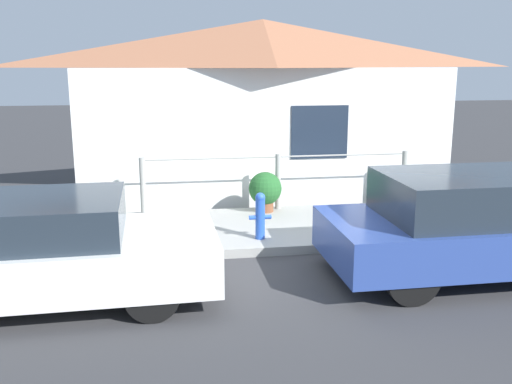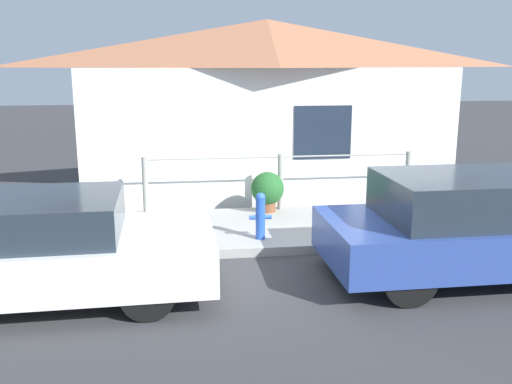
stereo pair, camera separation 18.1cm
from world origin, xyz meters
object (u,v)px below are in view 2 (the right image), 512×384
at_px(car_right, 474,226).
at_px(potted_plant_corner, 407,191).
at_px(potted_plant_near_hydrant, 267,190).
at_px(potted_plant_by_fence, 85,204).
at_px(car_left, 34,248).
at_px(fire_hydrant, 260,215).

bearing_deg(car_right, potted_plant_corner, 83.61).
height_order(potted_plant_near_hydrant, potted_plant_by_fence, potted_plant_near_hydrant).
bearing_deg(car_left, potted_plant_by_fence, 85.99).
bearing_deg(fire_hydrant, potted_plant_near_hydrant, 77.30).
bearing_deg(car_right, fire_hydrant, 148.53).
bearing_deg(potted_plant_near_hydrant, car_right, -54.52).
relative_size(fire_hydrant, potted_plant_by_fence, 1.29).
bearing_deg(potted_plant_corner, car_left, -152.90).
distance_m(car_right, potted_plant_corner, 2.99).
bearing_deg(potted_plant_corner, potted_plant_by_fence, -179.18).
relative_size(potted_plant_near_hydrant, potted_plant_by_fence, 1.29).
bearing_deg(potted_plant_by_fence, potted_plant_near_hydrant, 4.31).
bearing_deg(potted_plant_by_fence, car_left, -92.70).
distance_m(potted_plant_near_hydrant, potted_plant_corner, 2.54).
distance_m(potted_plant_near_hydrant, potted_plant_by_fence, 3.13).
bearing_deg(potted_plant_near_hydrant, potted_plant_corner, -3.47).
bearing_deg(potted_plant_by_fence, car_right, -28.35).
height_order(car_right, potted_plant_by_fence, car_right).
bearing_deg(fire_hydrant, potted_plant_by_fence, 154.39).
bearing_deg(fire_hydrant, car_left, -151.82).
xyz_separation_m(car_left, fire_hydrant, (2.91, 1.56, -0.12)).
bearing_deg(potted_plant_near_hydrant, potted_plant_by_fence, -175.69).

